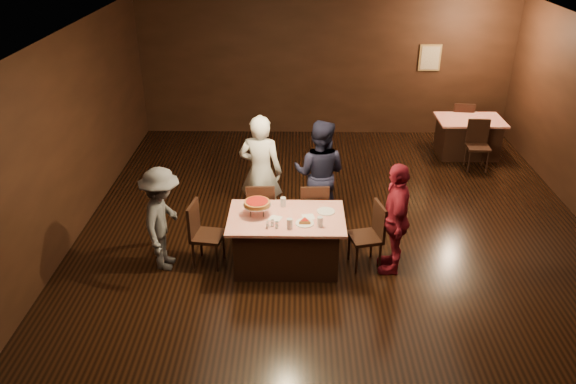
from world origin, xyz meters
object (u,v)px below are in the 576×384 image
(back_table, at_px, (468,137))
(chair_far_left, at_px, (261,209))
(diner_grey_knit, at_px, (163,219))
(glass_back, at_px, (283,202))
(chair_end_right, at_px, (365,236))
(glass_front_left, at_px, (290,224))
(chair_far_right, at_px, (314,210))
(chair_back_far, at_px, (461,123))
(pizza_stand, at_px, (257,203))
(diner_red_shirt, at_px, (395,218))
(glass_front_right, at_px, (320,222))
(chair_back_near, at_px, (478,146))
(diner_navy_hoodie, at_px, (320,174))
(plate_empty, at_px, (326,211))
(main_table, at_px, (286,241))
(diner_white_jacket, at_px, (261,172))
(chair_end_left, at_px, (208,235))

(back_table, xyz_separation_m, chair_far_left, (-4.01, -3.28, 0.09))
(diner_grey_knit, bearing_deg, glass_back, -74.65)
(chair_end_right, xyz_separation_m, glass_front_left, (-1.05, -0.30, 0.37))
(chair_end_right, bearing_deg, chair_far_right, -150.52)
(chair_far_right, distance_m, chair_end_right, 1.03)
(glass_back, bearing_deg, chair_far_left, 127.87)
(chair_far_right, distance_m, chair_back_far, 5.04)
(pizza_stand, bearing_deg, glass_back, 35.54)
(diner_red_shirt, height_order, glass_front_right, diner_red_shirt)
(chair_far_left, height_order, glass_back, chair_far_left)
(chair_far_left, relative_size, pizza_stand, 2.50)
(chair_back_far, bearing_deg, chair_back_near, 96.77)
(chair_back_far, height_order, diner_red_shirt, diner_red_shirt)
(chair_far_left, xyz_separation_m, pizza_stand, (0.00, -0.70, 0.48))
(diner_navy_hoodie, distance_m, plate_empty, 1.05)
(chair_end_right, bearing_deg, pizza_stand, -105.45)
(back_table, height_order, chair_end_right, chair_end_right)
(chair_back_near, bearing_deg, glass_front_right, -127.97)
(main_table, distance_m, back_table, 5.41)
(chair_far_left, xyz_separation_m, diner_navy_hoodie, (0.89, 0.45, 0.39))
(chair_far_right, xyz_separation_m, glass_front_right, (0.05, -1.00, 0.37))
(main_table, height_order, pizza_stand, pizza_stand)
(chair_far_left, bearing_deg, back_table, -144.30)
(diner_white_jacket, relative_size, glass_back, 13.13)
(chair_far_right, relative_size, diner_navy_hoodie, 0.55)
(diner_navy_hoodie, bearing_deg, pizza_stand, 68.08)
(diner_white_jacket, relative_size, plate_empty, 7.35)
(chair_end_right, relative_size, diner_navy_hoodie, 0.55)
(diner_white_jacket, distance_m, glass_front_right, 1.63)
(chair_far_right, xyz_separation_m, diner_grey_knit, (-2.09, -0.81, 0.28))
(diner_grey_knit, relative_size, diner_red_shirt, 0.93)
(main_table, relative_size, plate_empty, 6.40)
(main_table, xyz_separation_m, glass_front_left, (0.05, -0.30, 0.46))
(back_table, distance_m, glass_front_right, 5.34)
(chair_back_near, relative_size, plate_empty, 3.80)
(chair_back_far, relative_size, diner_navy_hoodie, 0.55)
(main_table, xyz_separation_m, chair_end_right, (1.10, 0.00, 0.09))
(chair_end_left, relative_size, glass_front_left, 6.79)
(main_table, xyz_separation_m, diner_navy_hoodie, (0.49, 1.20, 0.48))
(chair_end_left, relative_size, chair_end_right, 1.00)
(chair_back_far, height_order, diner_grey_knit, diner_grey_knit)
(chair_far_right, bearing_deg, main_table, 59.73)
(chair_back_near, relative_size, diner_grey_knit, 0.63)
(chair_back_far, bearing_deg, main_table, 58.80)
(back_table, xyz_separation_m, chair_end_right, (-2.51, -4.03, 0.09))
(diner_navy_hoodie, bearing_deg, main_table, 83.59)
(chair_back_near, distance_m, diner_grey_knit, 6.30)
(chair_end_right, height_order, glass_back, chair_end_right)
(chair_end_left, bearing_deg, chair_far_right, -54.61)
(diner_red_shirt, relative_size, plate_empty, 6.45)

